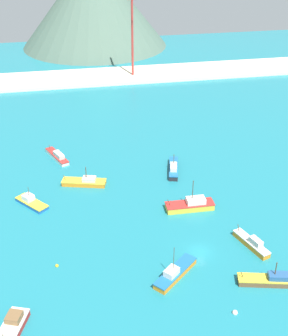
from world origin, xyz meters
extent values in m
cube|color=teal|center=(0.00, 30.00, -0.25)|extent=(260.00, 280.00, 0.50)
cube|color=orange|center=(-19.74, 28.77, 0.48)|extent=(10.59, 5.47, 0.96)
cube|color=gold|center=(-19.74, 28.77, 1.06)|extent=(10.80, 5.58, 0.20)
cube|color=beige|center=(-18.51, 28.43, 1.60)|extent=(3.57, 2.89, 0.87)
cylinder|color=#4C3823|center=(-24.16, 30.00, 1.63)|extent=(0.58, 0.27, 1.31)
cylinder|color=#4C3823|center=(-19.11, 28.60, 3.43)|extent=(0.17, 0.17, 2.79)
cube|color=#1E5BA8|center=(-31.75, 22.31, 0.35)|extent=(7.35, 8.06, 0.70)
cube|color=gold|center=(-31.75, 22.31, 0.80)|extent=(7.50, 8.22, 0.20)
cube|color=silver|center=(-32.41, 23.10, 1.53)|extent=(3.00, 3.04, 1.25)
cylinder|color=#4C3823|center=(-32.12, 22.75, 3.30)|extent=(0.11, 0.11, 2.29)
cube|color=red|center=(-33.85, -12.28, 0.53)|extent=(5.08, 7.17, 1.07)
cube|color=white|center=(-33.85, -12.28, 1.17)|extent=(5.18, 7.31, 0.20)
cube|color=brown|center=(-33.56, -11.52, 1.80)|extent=(2.92, 2.97, 1.06)
cube|color=orange|center=(-6.15, -5.49, 0.53)|extent=(9.19, 8.53, 1.05)
cube|color=#1E669E|center=(-6.15, -5.49, 1.15)|extent=(9.38, 8.70, 0.20)
cube|color=silver|center=(-7.10, -6.33, 1.85)|extent=(3.16, 3.10, 1.18)
cylinder|color=#4C3823|center=(-6.71, -5.98, 4.68)|extent=(0.10, 0.10, 4.49)
cube|color=orange|center=(10.29, -0.32, 0.53)|extent=(4.53, 8.95, 1.07)
cube|color=white|center=(10.29, -0.32, 1.17)|extent=(4.62, 9.13, 0.20)
cube|color=beige|center=(10.64, -1.36, 1.89)|extent=(2.17, 3.04, 1.25)
cylinder|color=#4C3823|center=(9.02, 3.45, 1.81)|extent=(0.31, 0.63, 1.44)
cube|color=brown|center=(9.56, -10.42, 0.50)|extent=(11.21, 4.92, 1.01)
cube|color=gold|center=(9.56, -10.42, 1.11)|extent=(11.43, 5.02, 0.20)
cube|color=#28568C|center=(10.89, -10.74, 1.70)|extent=(3.87, 2.58, 0.99)
cylinder|color=#4C3823|center=(4.77, -9.25, 1.71)|extent=(0.61, 0.26, 1.37)
cylinder|color=#4C3823|center=(10.20, -10.58, 3.46)|extent=(0.19, 0.19, 2.53)
cube|color=#232328|center=(2.70, 31.04, 0.58)|extent=(4.63, 10.34, 1.16)
cube|color=#1E669E|center=(2.70, 31.04, 1.26)|extent=(4.72, 10.55, 0.20)
cube|color=silver|center=(2.38, 29.81, 1.88)|extent=(2.45, 3.84, 1.04)
cylinder|color=#4C3823|center=(2.56, 30.50, 3.70)|extent=(0.15, 0.15, 2.60)
cube|color=silver|center=(-25.70, 43.31, 0.43)|extent=(5.91, 10.24, 0.85)
cube|color=red|center=(-25.70, 43.31, 0.95)|extent=(6.03, 10.44, 0.20)
cube|color=beige|center=(-25.19, 42.13, 1.59)|extent=(2.99, 4.33, 1.08)
cylinder|color=#4C3823|center=(-27.52, 47.56, 1.45)|extent=(0.32, 0.53, 1.16)
cube|color=gold|center=(2.09, 14.23, 0.64)|extent=(10.42, 3.34, 1.28)
cube|color=red|center=(2.09, 14.23, 1.38)|extent=(10.63, 3.41, 0.20)
cube|color=silver|center=(3.39, 14.21, 2.07)|extent=(4.12, 2.44, 1.18)
cylinder|color=#4C3823|center=(-2.57, 14.32, 2.18)|extent=(0.73, 0.13, 1.73)
cylinder|color=#4C3823|center=(2.57, 14.22, 4.90)|extent=(0.16, 0.16, 4.47)
sphere|color=gold|center=(-26.83, 1.05, 0.11)|extent=(0.65, 0.65, 0.65)
sphere|color=silver|center=(1.17, -15.74, 0.16)|extent=(0.90, 0.90, 0.90)
cube|color=beige|center=(0.00, 106.62, 0.60)|extent=(247.00, 19.68, 1.20)
cone|color=#4C6656|center=(-4.46, 157.24, 20.69)|extent=(68.49, 68.49, 41.39)
cylinder|color=#B7332D|center=(5.02, 104.99, 17.73)|extent=(0.84, 0.84, 35.45)
cylinder|color=#B7332D|center=(5.02, 104.99, 21.98)|extent=(0.42, 2.84, 0.42)
camera|label=1|loc=(-23.18, -64.35, 56.72)|focal=48.62mm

